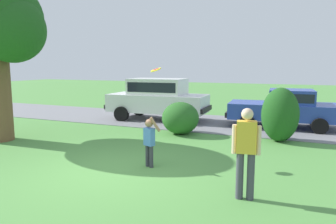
{
  "coord_description": "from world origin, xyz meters",
  "views": [
    {
      "loc": [
        4.18,
        -6.19,
        2.51
      ],
      "look_at": [
        0.35,
        2.75,
        1.1
      ],
      "focal_mm": 34.34,
      "sensor_mm": 36.0,
      "label": 1
    }
  ],
  "objects_px": {
    "child_thrower": "(149,139)",
    "adult_onlooker": "(246,149)",
    "frisbee": "(156,70)",
    "parked_suv": "(158,97)",
    "parked_sedan": "(285,107)"
  },
  "relations": [
    {
      "from": "child_thrower",
      "to": "frisbee",
      "type": "distance_m",
      "value": 1.8
    },
    {
      "from": "parked_suv",
      "to": "child_thrower",
      "type": "relative_size",
      "value": 3.72
    },
    {
      "from": "parked_sedan",
      "to": "parked_suv",
      "type": "height_order",
      "value": "parked_suv"
    },
    {
      "from": "child_thrower",
      "to": "adult_onlooker",
      "type": "distance_m",
      "value": 2.75
    },
    {
      "from": "frisbee",
      "to": "adult_onlooker",
      "type": "height_order",
      "value": "frisbee"
    },
    {
      "from": "parked_sedan",
      "to": "adult_onlooker",
      "type": "distance_m",
      "value": 7.81
    },
    {
      "from": "adult_onlooker",
      "to": "parked_suv",
      "type": "bearing_deg",
      "value": 125.32
    },
    {
      "from": "child_thrower",
      "to": "frisbee",
      "type": "relative_size",
      "value": 4.37
    },
    {
      "from": "frisbee",
      "to": "parked_suv",
      "type": "bearing_deg",
      "value": 114.6
    },
    {
      "from": "parked_sedan",
      "to": "frisbee",
      "type": "height_order",
      "value": "frisbee"
    },
    {
      "from": "parked_sedan",
      "to": "parked_suv",
      "type": "distance_m",
      "value": 5.55
    },
    {
      "from": "child_thrower",
      "to": "adult_onlooker",
      "type": "relative_size",
      "value": 0.74
    },
    {
      "from": "parked_sedan",
      "to": "parked_suv",
      "type": "relative_size",
      "value": 0.95
    },
    {
      "from": "parked_sedan",
      "to": "child_thrower",
      "type": "height_order",
      "value": "parked_sedan"
    },
    {
      "from": "child_thrower",
      "to": "frisbee",
      "type": "bearing_deg",
      "value": 99.77
    }
  ]
}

